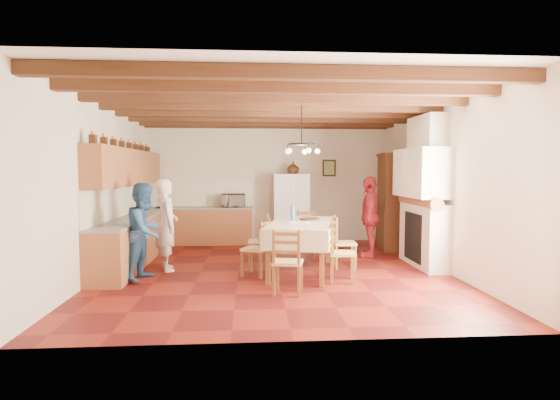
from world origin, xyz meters
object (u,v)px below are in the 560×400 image
object	(u,v)px
refrigerator	(291,209)
chair_end_near	(288,261)
hutch	(391,201)
person_woman_red	(370,217)
dining_table	(301,227)
chair_end_far	(305,234)
chair_left_near	(256,248)
microwave	(234,200)
chair_left_far	(259,240)
chair_right_near	(343,252)
chair_right_far	(345,242)
person_woman_blue	(145,231)
person_man	(167,225)

from	to	relation	value
refrigerator	chair_end_near	distance (m)	4.40
refrigerator	hutch	world-z (taller)	hutch
chair_end_near	person_woman_red	xyz separation A→B (m)	(1.93, 2.57, 0.36)
dining_table	person_woman_red	distance (m)	2.04
chair_end_near	chair_end_far	world-z (taller)	same
chair_left_near	microwave	distance (m)	3.38
chair_end_far	person_woman_red	world-z (taller)	person_woman_red
refrigerator	chair_end_near	world-z (taller)	refrigerator
refrigerator	person_woman_red	size ratio (longest dim) A/B	1.02
dining_table	chair_left_far	xyz separation A→B (m)	(-0.73, 0.59, -0.33)
chair_left_far	microwave	bearing A→B (deg)	-164.68
chair_right_near	chair_left_near	bearing A→B (deg)	78.30
chair_right_far	person_woman_blue	distance (m)	3.53
chair_end_near	person_woman_blue	distance (m)	2.50
dining_table	hutch	bearing A→B (deg)	43.00
chair_left_near	person_man	world-z (taller)	person_man
chair_end_near	person_woman_red	distance (m)	3.24
person_woman_red	chair_left_near	bearing A→B (deg)	-40.32
chair_end_far	person_woman_blue	size ratio (longest dim) A/B	0.60
person_woman_blue	microwave	bearing A→B (deg)	-5.03
dining_table	chair_left_far	distance (m)	0.99
person_man	microwave	distance (m)	3.00
chair_left_near	chair_end_near	bearing A→B (deg)	47.12
microwave	chair_end_far	bearing A→B (deg)	-49.14
person_woman_blue	chair_right_near	bearing A→B (deg)	-80.52
dining_table	chair_right_near	bearing A→B (deg)	-49.06
chair_end_near	microwave	size ratio (longest dim) A/B	1.68
hutch	chair_right_far	size ratio (longest dim) A/B	2.27
refrigerator	hutch	size ratio (longest dim) A/B	0.78
chair_left_far	microwave	distance (m)	2.64
refrigerator	chair_left_far	world-z (taller)	refrigerator
hutch	dining_table	bearing A→B (deg)	-129.25
person_man	person_woman_red	xyz separation A→B (m)	(3.97, 0.96, 0.02)
dining_table	microwave	xyz separation A→B (m)	(-1.29, 3.11, 0.25)
chair_left_far	person_woman_blue	bearing A→B (deg)	-62.27
chair_left_far	person_woman_red	distance (m)	2.43
chair_end_far	person_man	xyz separation A→B (m)	(-2.63, -0.99, 0.34)
refrigerator	person_man	world-z (taller)	refrigerator
person_woman_blue	chair_right_far	bearing A→B (deg)	-64.00
chair_right_near	person_woman_blue	distance (m)	3.25
chair_end_far	chair_left_far	bearing A→B (deg)	-131.69
dining_table	person_woman_blue	bearing A→B (deg)	-173.58
chair_end_near	person_woman_red	bearing A→B (deg)	-114.47
chair_left_near	chair_left_far	bearing A→B (deg)	-160.80
chair_left_far	person_man	size ratio (longest dim) A/B	0.58
chair_end_near	person_man	world-z (taller)	person_man
chair_end_near	person_man	distance (m)	2.62
hutch	chair_right_far	bearing A→B (deg)	-120.60
hutch	person_woman_blue	size ratio (longest dim) A/B	1.37
chair_end_near	person_woman_red	size ratio (longest dim) A/B	0.57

